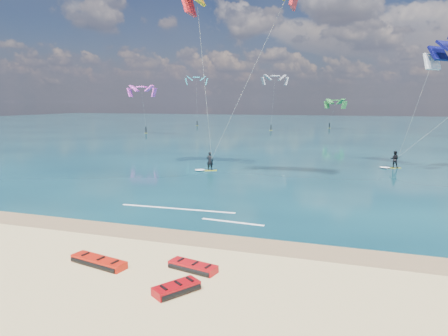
% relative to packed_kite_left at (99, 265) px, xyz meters
% --- Properties ---
extents(ground, '(320.00, 320.00, 0.00)m').
position_rel_packed_kite_left_xyz_m(ground, '(-0.38, 41.70, 0.00)').
color(ground, tan).
rests_on(ground, ground).
extents(wet_sand_strip, '(320.00, 2.40, 0.01)m').
position_rel_packed_kite_left_xyz_m(wet_sand_strip, '(-0.38, 4.70, 0.00)').
color(wet_sand_strip, brown).
rests_on(wet_sand_strip, ground).
extents(sea, '(320.00, 200.00, 0.04)m').
position_rel_packed_kite_left_xyz_m(sea, '(-0.38, 105.70, 0.02)').
color(sea, '#092734').
rests_on(sea, ground).
extents(packed_kite_left, '(3.21, 1.68, 0.39)m').
position_rel_packed_kite_left_xyz_m(packed_kite_left, '(0.00, 0.00, 0.00)').
color(packed_kite_left, red).
rests_on(packed_kite_left, ground).
extents(packed_kite_mid, '(2.57, 1.52, 0.38)m').
position_rel_packed_kite_left_xyz_m(packed_kite_mid, '(4.28, 0.78, 0.00)').
color(packed_kite_mid, '#B30C11').
rests_on(packed_kite_mid, ground).
extents(packed_kite_right, '(2.04, 2.28, 0.40)m').
position_rel_packed_kite_left_xyz_m(packed_kite_right, '(4.45, -1.35, 0.00)').
color(packed_kite_right, '#9D060C').
rests_on(packed_kite_right, ground).
extents(kitesurfer_main, '(13.33, 7.32, 19.66)m').
position_rel_packed_kite_left_xyz_m(kitesurfer_main, '(-1.06, 22.00, 10.11)').
color(kitesurfer_main, yellow).
rests_on(kitesurfer_main, sea).
extents(kitesurfer_far, '(13.27, 8.94, 15.02)m').
position_rel_packed_kite_left_xyz_m(kitesurfer_far, '(18.47, 30.22, 7.77)').
color(kitesurfer_far, '#B3B81B').
rests_on(kitesurfer_far, sea).
extents(shoreline_foam, '(10.70, 2.33, 0.01)m').
position_rel_packed_kite_left_xyz_m(shoreline_foam, '(0.90, 9.21, 0.05)').
color(shoreline_foam, white).
rests_on(shoreline_foam, ground).
extents(distant_kites, '(73.79, 34.77, 14.25)m').
position_rel_packed_kite_left_xyz_m(distant_kites, '(-8.57, 82.40, 5.97)').
color(distant_kites, '#2AA0B6').
rests_on(distant_kites, ground).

